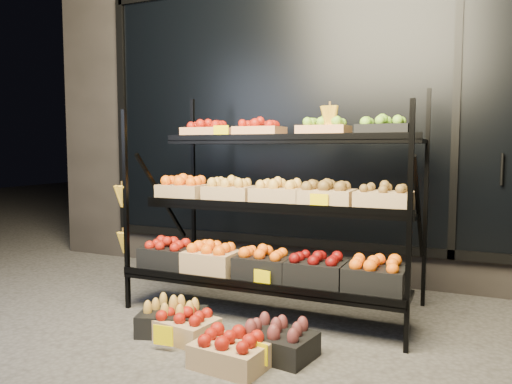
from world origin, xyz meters
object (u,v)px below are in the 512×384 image
at_px(floor_crate_midright, 230,351).
at_px(display_rack, 273,206).
at_px(floor_crate_midleft, 172,318).
at_px(floor_crate_left, 185,325).

bearing_deg(floor_crate_midright, display_rack, 105.76).
distance_m(display_rack, floor_crate_midleft, 1.08).
bearing_deg(floor_crate_midleft, display_rack, 41.20).
relative_size(floor_crate_left, floor_crate_midleft, 0.86).
distance_m(floor_crate_midleft, floor_crate_midright, 0.67).
height_order(floor_crate_left, floor_crate_midright, floor_crate_midright).
bearing_deg(display_rack, floor_crate_left, -110.51).
bearing_deg(floor_crate_midright, floor_crate_midleft, 158.73).
bearing_deg(floor_crate_left, display_rack, 79.12).
relative_size(floor_crate_midleft, floor_crate_midright, 1.15).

